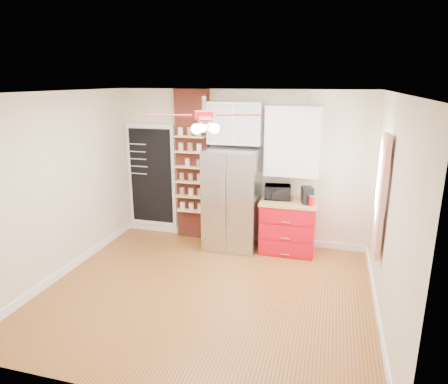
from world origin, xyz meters
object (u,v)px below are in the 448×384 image
(coffee_maker, at_px, (307,195))
(canister_left, at_px, (311,201))
(ceiling_fan, at_px, (204,116))
(toaster_oven, at_px, (277,192))
(red_cabinet, at_px, (288,226))
(pantry_jar_oats, at_px, (187,162))
(fridge, at_px, (232,199))

(coffee_maker, bearing_deg, canister_left, -73.59)
(ceiling_fan, relative_size, coffee_maker, 5.06)
(ceiling_fan, relative_size, toaster_oven, 3.24)
(red_cabinet, distance_m, canister_left, 0.66)
(coffee_maker, distance_m, pantry_jar_oats, 2.16)
(red_cabinet, bearing_deg, toaster_oven, 158.04)
(canister_left, bearing_deg, toaster_oven, 156.74)
(canister_left, bearing_deg, fridge, 175.11)
(canister_left, bearing_deg, coffee_maker, 124.05)
(fridge, bearing_deg, ceiling_fan, -88.24)
(ceiling_fan, distance_m, pantry_jar_oats, 2.23)
(red_cabinet, relative_size, ceiling_fan, 0.67)
(canister_left, xyz_separation_m, pantry_jar_oats, (-2.20, 0.27, 0.46))
(red_cabinet, distance_m, coffee_maker, 0.66)
(ceiling_fan, xyz_separation_m, pantry_jar_oats, (-0.91, 1.78, -0.99))
(fridge, height_order, canister_left, fridge)
(pantry_jar_oats, bearing_deg, fridge, -10.17)
(toaster_oven, xyz_separation_m, coffee_maker, (0.50, -0.13, 0.02))
(fridge, bearing_deg, toaster_oven, 10.10)
(red_cabinet, height_order, pantry_jar_oats, pantry_jar_oats)
(fridge, xyz_separation_m, ceiling_fan, (0.05, -1.63, 1.55))
(toaster_oven, xyz_separation_m, canister_left, (0.58, -0.25, -0.04))
(fridge, height_order, red_cabinet, fridge)
(fridge, distance_m, coffee_maker, 1.27)
(red_cabinet, xyz_separation_m, pantry_jar_oats, (-1.83, 0.10, 0.99))
(fridge, xyz_separation_m, canister_left, (1.34, -0.11, 0.10))
(ceiling_fan, bearing_deg, coffee_maker, 53.49)
(toaster_oven, height_order, coffee_maker, coffee_maker)
(fridge, distance_m, toaster_oven, 0.78)
(coffee_maker, distance_m, canister_left, 0.16)
(fridge, distance_m, canister_left, 1.35)
(coffee_maker, relative_size, canister_left, 1.77)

